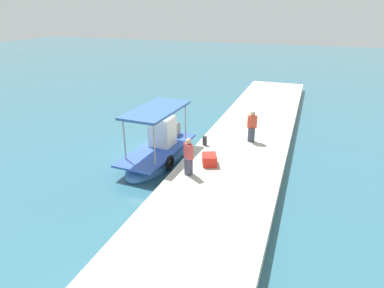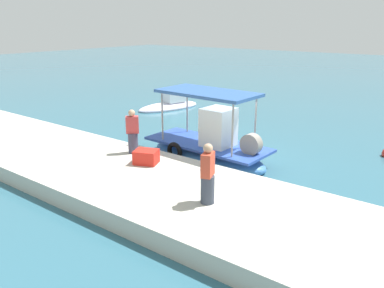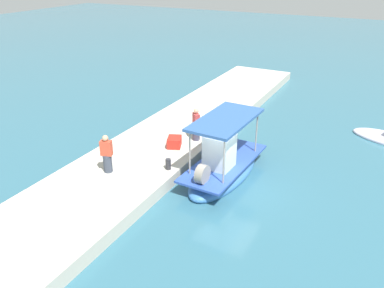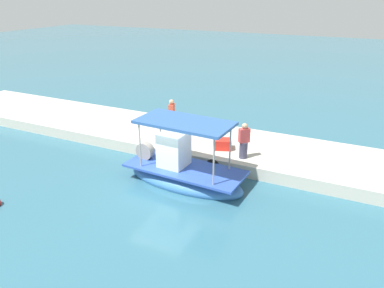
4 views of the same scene
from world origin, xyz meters
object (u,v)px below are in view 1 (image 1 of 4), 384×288
fisherman_near_bollard (188,158)px  mooring_bollard (205,141)px  main_fishing_boat (159,151)px  marker_buoy (131,116)px  fisherman_by_crate (252,128)px  cargo_crate (209,160)px

fisherman_near_bollard → mooring_bollard: fisherman_near_bollard is taller
main_fishing_boat → marker_buoy: main_fishing_boat is taller
main_fishing_boat → marker_buoy: (5.74, 4.92, -0.42)m
main_fishing_boat → fisherman_by_crate: main_fishing_boat is taller
mooring_bollard → cargo_crate: size_ratio=0.62×
cargo_crate → mooring_bollard: bearing=23.3°
main_fishing_boat → fisherman_near_bollard: main_fishing_boat is taller
mooring_bollard → fisherman_near_bollard: bearing=-174.2°
mooring_bollard → marker_buoy: size_ratio=0.90×
fisherman_near_bollard → cargo_crate: (1.22, -0.58, -0.52)m
cargo_crate → marker_buoy: size_ratio=1.47×
main_fishing_boat → marker_buoy: size_ratio=9.98×
cargo_crate → fisherman_by_crate: bearing=-20.0°
fisherman_by_crate → marker_buoy: (2.91, 9.11, -1.25)m
cargo_crate → main_fishing_boat: bearing=76.7°
mooring_bollard → fisherman_by_crate: bearing=-57.8°
marker_buoy → fisherman_by_crate: bearing=-107.7°
main_fishing_boat → mooring_bollard: main_fishing_boat is taller
fisherman_by_crate → cargo_crate: 3.78m
main_fishing_boat → cargo_crate: 3.00m
fisherman_near_bollard → main_fishing_boat: bearing=50.7°
main_fishing_boat → fisherman_near_bollard: 3.12m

